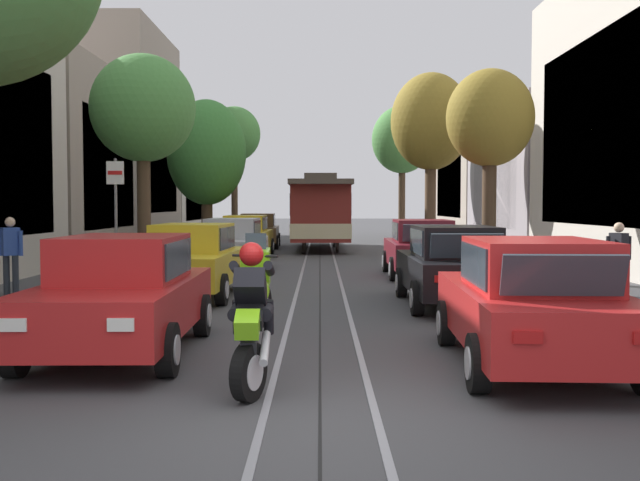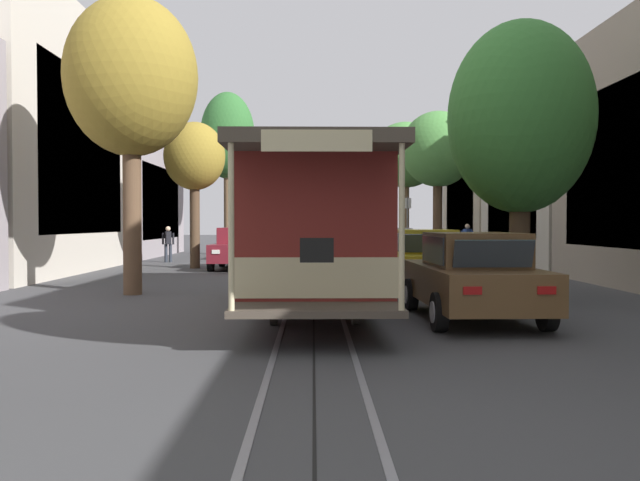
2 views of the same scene
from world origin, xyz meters
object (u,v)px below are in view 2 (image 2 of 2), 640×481
at_px(parked_car_yellow_fourth_left, 423,259).
at_px(parked_car_maroon_mid_right, 240,248).
at_px(parked_car_silver_mid_left, 388,250).
at_px(street_tree_kerb_right_near, 228,137).
at_px(street_tree_kerb_left_mid, 520,119).
at_px(parked_car_red_near_left, 362,241).
at_px(street_tree_kerb_left_second, 438,151).
at_px(street_tree_kerb_right_mid, 131,79).
at_px(parked_car_black_second_right, 258,243).
at_px(street_tree_kerb_left_near, 406,156).
at_px(motorcycle_with_rider, 326,238).
at_px(pedestrian_on_right_pavement, 168,242).
at_px(parked_car_brown_fifth_left, 473,276).
at_px(parked_car_yellow_second_left, 375,244).
at_px(parked_car_red_near_right, 266,240).
at_px(street_tree_kerb_right_second, 194,159).
at_px(pedestrian_on_left_pavement, 467,241).
at_px(cable_car_trolley, 314,228).
at_px(street_sign_post, 407,221).

xyz_separation_m(parked_car_yellow_fourth_left, parked_car_maroon_mid_right, (5.72, -8.07, 0.00)).
relative_size(parked_car_silver_mid_left, street_tree_kerb_right_near, 0.49).
bearing_deg(street_tree_kerb_left_mid, street_tree_kerb_right_near, -66.67).
relative_size(parked_car_red_near_left, street_tree_kerb_left_second, 0.72).
distance_m(parked_car_maroon_mid_right, street_tree_kerb_right_mid, 10.39).
xyz_separation_m(parked_car_black_second_right, street_tree_kerb_left_second, (-7.45, 5.71, 3.76)).
distance_m(street_tree_kerb_left_near, motorcycle_with_rider, 6.62).
bearing_deg(parked_car_black_second_right, pedestrian_on_right_pavement, 22.08).
height_order(street_tree_kerb_left_mid, street_tree_kerb_right_mid, street_tree_kerb_right_mid).
distance_m(street_tree_kerb_left_second, motorcycle_with_rider, 13.46).
relative_size(parked_car_brown_fifth_left, street_tree_kerb_right_mid, 0.60).
height_order(parked_car_yellow_second_left, parked_car_red_near_right, same).
distance_m(parked_car_yellow_fourth_left, parked_car_maroon_mid_right, 9.89).
height_order(street_tree_kerb_right_second, pedestrian_on_right_pavement, street_tree_kerb_right_second).
height_order(parked_car_red_near_right, pedestrian_on_left_pavement, pedestrian_on_left_pavement).
height_order(parked_car_red_near_left, parked_car_black_second_right, same).
bearing_deg(cable_car_trolley, street_tree_kerb_right_near, -78.70).
relative_size(parked_car_black_second_right, street_tree_kerb_left_second, 0.72).
height_order(parked_car_yellow_second_left, pedestrian_on_left_pavement, pedestrian_on_left_pavement).
bearing_deg(parked_car_brown_fifth_left, pedestrian_on_right_pavement, -62.56).
distance_m(parked_car_yellow_fourth_left, motorcycle_with_rider, 20.73).
distance_m(street_tree_kerb_left_second, pedestrian_on_right_pavement, 12.61).
bearing_deg(parked_car_yellow_second_left, street_tree_kerb_right_second, 29.53).
bearing_deg(street_tree_kerb_right_near, street_tree_kerb_right_mid, 90.86).
bearing_deg(parked_car_red_near_right, street_tree_kerb_right_near, -2.88).
bearing_deg(street_tree_kerb_left_second, parked_car_silver_mid_left, 44.04).
bearing_deg(motorcycle_with_rider, parked_car_yellow_fourth_left, 95.99).
bearing_deg(street_sign_post, street_tree_kerb_left_mid, 91.60).
xyz_separation_m(motorcycle_with_rider, pedestrian_on_right_pavement, (7.25, 8.14, 0.03)).
height_order(cable_car_trolley, motorcycle_with_rider, cable_car_trolley).
height_order(motorcycle_with_rider, pedestrian_on_left_pavement, pedestrian_on_left_pavement).
xyz_separation_m(parked_car_brown_fifth_left, parked_car_red_near_right, (5.48, -25.15, 0.00)).
xyz_separation_m(parked_car_silver_mid_left, motorcycle_with_rider, (1.93, -14.37, 0.08)).
distance_m(street_tree_kerb_left_mid, motorcycle_with_rider, 23.51).
bearing_deg(parked_car_black_second_right, street_tree_kerb_right_second, 70.64).
distance_m(parked_car_maroon_mid_right, street_tree_kerb_right_second, 3.90).
xyz_separation_m(street_tree_kerb_left_second, street_tree_kerb_left_mid, (0.09, 10.65, -0.42)).
xyz_separation_m(street_tree_kerb_right_mid, cable_car_trolley, (-4.44, 2.96, -3.60)).
relative_size(parked_car_red_near_right, pedestrian_on_right_pavement, 2.74).
bearing_deg(street_tree_kerb_right_second, motorcycle_with_rider, -113.65).
relative_size(parked_car_silver_mid_left, parked_car_black_second_right, 1.00).
distance_m(parked_car_brown_fifth_left, street_tree_kerb_left_near, 24.22).
xyz_separation_m(parked_car_maroon_mid_right, pedestrian_on_right_pavement, (3.69, -4.41, 0.11)).
relative_size(street_tree_kerb_left_second, cable_car_trolley, 0.67).
relative_size(parked_car_yellow_fourth_left, parked_car_brown_fifth_left, 1.00).
bearing_deg(street_tree_kerb_right_near, parked_car_black_second_right, 110.72).
distance_m(parked_car_yellow_fourth_left, parked_car_red_near_right, 20.31).
relative_size(parked_car_red_near_right, parked_car_maroon_mid_right, 1.01).
xyz_separation_m(street_tree_kerb_right_near, street_tree_kerb_right_second, (-0.15, 11.22, -2.26)).
height_order(motorcycle_with_rider, street_sign_post, street_sign_post).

